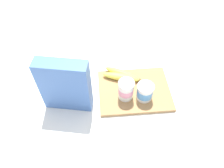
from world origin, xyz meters
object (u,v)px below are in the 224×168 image
cutting_board (134,90)px  yogurt_cup_back (126,90)px  banana_bunch (122,75)px  cereal_box (65,86)px  yogurt_cup_front (145,92)px

cutting_board → yogurt_cup_back: 0.08m
yogurt_cup_back → banana_bunch: (0.00, -0.11, -0.03)m
cereal_box → banana_bunch: bearing=-142.6°
cutting_board → yogurt_cup_front: yogurt_cup_front is taller
yogurt_cup_back → banana_bunch: bearing=-87.6°
cereal_box → yogurt_cup_front: (-0.33, 0.00, -0.07)m
cutting_board → yogurt_cup_back: bearing=38.1°
cereal_box → yogurt_cup_front: size_ratio=3.19×
yogurt_cup_back → yogurt_cup_front: bearing=171.5°
yogurt_cup_front → yogurt_cup_back: 0.08m
cutting_board → banana_bunch: banana_bunch is taller
yogurt_cup_back → banana_bunch: size_ratio=0.52×
cereal_box → yogurt_cup_back: (-0.25, -0.01, -0.07)m
cereal_box → banana_bunch: size_ratio=1.39×
cutting_board → banana_bunch: bearing=-56.3°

